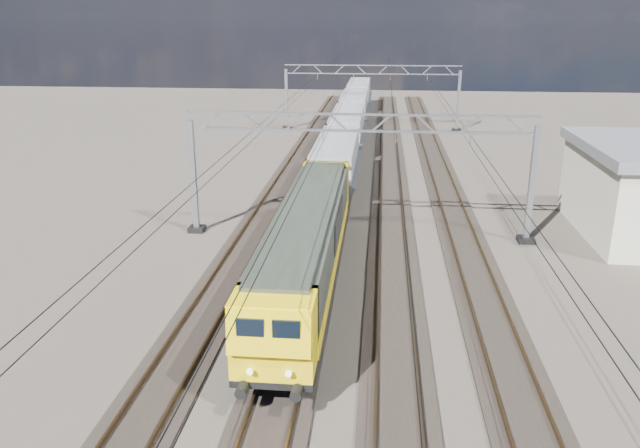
# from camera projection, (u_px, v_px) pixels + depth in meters

# --- Properties ---
(ground) EXTENTS (160.00, 160.00, 0.00)m
(ground) POSITION_uv_depth(u_px,v_px,m) (354.00, 262.00, 32.29)
(ground) COLOR #28241E
(ground) RESTS_ON ground
(track_outer_west) EXTENTS (2.60, 140.00, 0.30)m
(track_outer_west) POSITION_uv_depth(u_px,v_px,m) (240.00, 257.00, 32.83)
(track_outer_west) COLOR black
(track_outer_west) RESTS_ON ground
(track_loco) EXTENTS (2.60, 140.00, 0.30)m
(track_loco) POSITION_uv_depth(u_px,v_px,m) (316.00, 260.00, 32.46)
(track_loco) COLOR black
(track_loco) RESTS_ON ground
(track_inner_east) EXTENTS (2.60, 140.00, 0.30)m
(track_inner_east) POSITION_uv_depth(u_px,v_px,m) (393.00, 262.00, 32.09)
(track_inner_east) COLOR black
(track_inner_east) RESTS_ON ground
(track_outer_east) EXTENTS (2.60, 140.00, 0.30)m
(track_outer_east) POSITION_uv_depth(u_px,v_px,m) (472.00, 265.00, 31.71)
(track_outer_east) COLOR black
(track_outer_east) RESTS_ON ground
(catenary_gantry_mid) EXTENTS (19.90, 0.90, 7.11)m
(catenary_gantry_mid) POSITION_uv_depth(u_px,v_px,m) (359.00, 171.00, 34.84)
(catenary_gantry_mid) COLOR #969BA4
(catenary_gantry_mid) RESTS_ON ground
(catenary_gantry_far) EXTENTS (19.90, 0.90, 7.11)m
(catenary_gantry_far) POSITION_uv_depth(u_px,v_px,m) (371.00, 95.00, 68.82)
(catenary_gantry_far) COLOR #969BA4
(catenary_gantry_far) RESTS_ON ground
(overhead_wires) EXTENTS (12.03, 140.00, 0.53)m
(overhead_wires) POSITION_uv_depth(u_px,v_px,m) (362.00, 126.00, 38.03)
(overhead_wires) COLOR black
(overhead_wires) RESTS_ON ground
(locomotive) EXTENTS (2.76, 21.10, 3.62)m
(locomotive) POSITION_uv_depth(u_px,v_px,m) (308.00, 241.00, 28.51)
(locomotive) COLOR black
(locomotive) RESTS_ON ground
(hopper_wagon_lead) EXTENTS (3.38, 13.00, 3.25)m
(hopper_wagon_lead) POSITION_uv_depth(u_px,v_px,m) (336.00, 160.00, 45.24)
(hopper_wagon_lead) COLOR black
(hopper_wagon_lead) RESTS_ON ground
(hopper_wagon_mid) EXTENTS (3.38, 13.00, 3.25)m
(hopper_wagon_mid) POSITION_uv_depth(u_px,v_px,m) (347.00, 127.00, 58.65)
(hopper_wagon_mid) COLOR black
(hopper_wagon_mid) RESTS_ON ground
(hopper_wagon_third) EXTENTS (3.38, 13.00, 3.25)m
(hopper_wagon_third) POSITION_uv_depth(u_px,v_px,m) (354.00, 106.00, 72.05)
(hopper_wagon_third) COLOR black
(hopper_wagon_third) RESTS_ON ground
(hopper_wagon_fourth) EXTENTS (3.38, 13.00, 3.25)m
(hopper_wagon_fourth) POSITION_uv_depth(u_px,v_px,m) (359.00, 92.00, 85.46)
(hopper_wagon_fourth) COLOR black
(hopper_wagon_fourth) RESTS_ON ground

